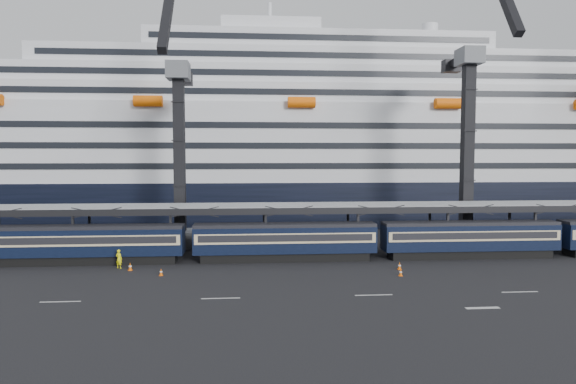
# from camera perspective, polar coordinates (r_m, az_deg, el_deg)

# --- Properties ---
(ground) EXTENTS (260.00, 260.00, 0.00)m
(ground) POSITION_cam_1_polar(r_m,az_deg,el_deg) (46.05, 10.73, -9.82)
(ground) COLOR black
(ground) RESTS_ON ground
(lane_markings) EXTENTS (111.00, 4.27, 0.02)m
(lane_markings) POSITION_cam_1_polar(r_m,az_deg,el_deg) (44.23, 23.00, -10.64)
(lane_markings) COLOR beige
(lane_markings) RESTS_ON ground
(train) EXTENTS (133.05, 3.00, 4.05)m
(train) POSITION_cam_1_polar(r_m,az_deg,el_deg) (54.33, 3.22, -5.27)
(train) COLOR black
(train) RESTS_ON ground
(canopy) EXTENTS (130.00, 6.25, 5.53)m
(canopy) POSITION_cam_1_polar(r_m,az_deg,el_deg) (58.63, 7.22, -1.61)
(canopy) COLOR gray
(canopy) RESTS_ON ground
(cruise_ship) EXTENTS (214.09, 28.84, 34.00)m
(cruise_ship) POSITION_cam_1_polar(r_m,az_deg,el_deg) (89.78, 2.43, 4.89)
(cruise_ship) COLOR black
(cruise_ship) RESTS_ON ground
(crane_dark_near) EXTENTS (4.50, 17.75, 35.08)m
(crane_dark_near) POSITION_cam_1_polar(r_m,az_deg,el_deg) (62.27, -12.03, 4.81)
(crane_dark_near) COLOR #53575B
(crane_dark_near) RESTS_ON ground
(crane_dark_mid) EXTENTS (4.50, 18.24, 39.64)m
(crane_dark_mid) POSITION_cam_1_polar(r_m,az_deg,el_deg) (66.43, 19.48, 5.85)
(crane_dark_mid) COLOR #53575B
(crane_dark_mid) RESTS_ON ground
(worker) EXTENTS (0.80, 0.68, 1.86)m
(worker) POSITION_cam_1_polar(r_m,az_deg,el_deg) (53.14, -18.27, -7.07)
(worker) COLOR #FFFA0D
(worker) RESTS_ON ground
(traffic_cone_b) EXTENTS (0.34, 0.34, 0.69)m
(traffic_cone_b) POSITION_cam_1_polar(r_m,az_deg,el_deg) (49.02, -13.93, -8.62)
(traffic_cone_b) COLOR #F76107
(traffic_cone_b) RESTS_ON ground
(traffic_cone_c) EXTENTS (0.39, 0.39, 0.78)m
(traffic_cone_c) POSITION_cam_1_polar(r_m,az_deg,el_deg) (51.94, -17.13, -7.91)
(traffic_cone_c) COLOR #F76107
(traffic_cone_c) RESTS_ON ground
(traffic_cone_d) EXTENTS (0.35, 0.35, 0.69)m
(traffic_cone_d) POSITION_cam_1_polar(r_m,az_deg,el_deg) (48.61, 12.41, -8.70)
(traffic_cone_d) COLOR #F76107
(traffic_cone_d) RESTS_ON ground
(traffic_cone_e) EXTENTS (0.38, 0.38, 0.75)m
(traffic_cone_e) POSITION_cam_1_polar(r_m,az_deg,el_deg) (51.22, 12.29, -8.01)
(traffic_cone_e) COLOR #F76107
(traffic_cone_e) RESTS_ON ground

